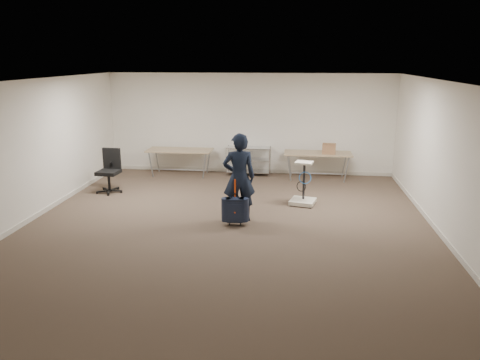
# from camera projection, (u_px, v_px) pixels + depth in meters

# --- Properties ---
(ground) EXTENTS (9.00, 9.00, 0.00)m
(ground) POSITION_uv_depth(u_px,v_px,m) (227.00, 226.00, 9.17)
(ground) COLOR #413227
(ground) RESTS_ON ground
(room_shell) EXTENTS (8.00, 9.00, 9.00)m
(room_shell) POSITION_uv_depth(u_px,v_px,m) (236.00, 203.00, 10.48)
(room_shell) COLOR white
(room_shell) RESTS_ON ground
(folding_table_left) EXTENTS (1.80, 0.75, 0.73)m
(folding_table_left) POSITION_uv_depth(u_px,v_px,m) (180.00, 151.00, 13.00)
(folding_table_left) COLOR tan
(folding_table_left) RESTS_ON ground
(folding_table_right) EXTENTS (1.80, 0.75, 0.73)m
(folding_table_right) POSITION_uv_depth(u_px,v_px,m) (318.00, 155.00, 12.58)
(folding_table_right) COLOR tan
(folding_table_right) RESTS_ON ground
(wire_shelf) EXTENTS (1.22, 0.47, 0.80)m
(wire_shelf) POSITION_uv_depth(u_px,v_px,m) (248.00, 159.00, 13.09)
(wire_shelf) COLOR #BABDC1
(wire_shelf) RESTS_ON ground
(person) EXTENTS (0.73, 0.56, 1.79)m
(person) POSITION_uv_depth(u_px,v_px,m) (239.00, 178.00, 9.31)
(person) COLOR black
(person) RESTS_ON ground
(suitcase) EXTENTS (0.36, 0.23, 0.94)m
(suitcase) POSITION_uv_depth(u_px,v_px,m) (235.00, 210.00, 9.16)
(suitcase) COLOR black
(suitcase) RESTS_ON ground
(office_chair) EXTENTS (0.64, 0.64, 1.06)m
(office_chair) POSITION_uv_depth(u_px,v_px,m) (110.00, 179.00, 11.45)
(office_chair) COLOR black
(office_chair) RESTS_ON ground
(equipment_cart) EXTENTS (0.64, 0.64, 0.98)m
(equipment_cart) POSITION_uv_depth(u_px,v_px,m) (303.00, 193.00, 10.50)
(equipment_cart) COLOR beige
(equipment_cart) RESTS_ON ground
(cardboard_box) EXTENTS (0.37, 0.29, 0.26)m
(cardboard_box) POSITION_uv_depth(u_px,v_px,m) (329.00, 149.00, 12.42)
(cardboard_box) COLOR #9E6C49
(cardboard_box) RESTS_ON folding_table_right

